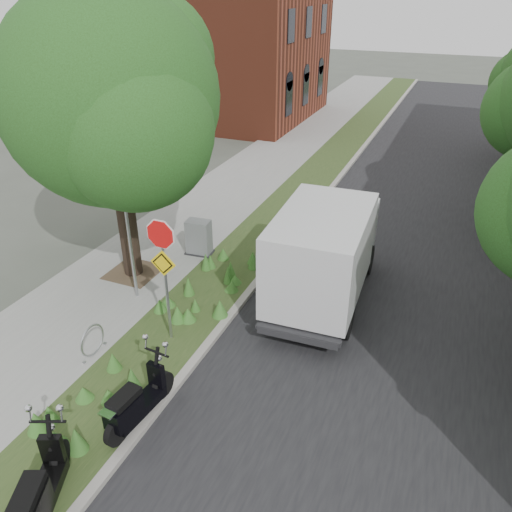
% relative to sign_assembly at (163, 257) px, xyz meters
% --- Properties ---
extents(ground, '(120.00, 120.00, 0.00)m').
position_rel_sign_assembly_xyz_m(ground, '(1.40, -0.58, -2.33)').
color(ground, '#4C5147').
rests_on(ground, ground).
extents(sidewalk_near, '(3.50, 60.00, 0.12)m').
position_rel_sign_assembly_xyz_m(sidewalk_near, '(-2.85, 9.42, -2.27)').
color(sidewalk_near, gray).
rests_on(sidewalk_near, ground).
extents(verge, '(2.00, 60.00, 0.12)m').
position_rel_sign_assembly_xyz_m(verge, '(-0.10, 9.42, -2.27)').
color(verge, '#28401B').
rests_on(verge, ground).
extents(kerb_near, '(0.20, 60.00, 0.13)m').
position_rel_sign_assembly_xyz_m(kerb_near, '(0.90, 9.42, -2.26)').
color(kerb_near, '#9E9991').
rests_on(kerb_near, ground).
extents(road, '(7.00, 60.00, 0.01)m').
position_rel_sign_assembly_xyz_m(road, '(4.40, 9.42, -2.32)').
color(road, black).
rests_on(road, ground).
extents(street_tree_main, '(6.21, 5.54, 7.66)m').
position_rel_sign_assembly_xyz_m(street_tree_main, '(-2.68, 2.28, 2.48)').
color(street_tree_main, black).
rests_on(street_tree_main, ground).
extents(bare_post, '(0.08, 0.08, 4.00)m').
position_rel_sign_assembly_xyz_m(bare_post, '(-1.80, 1.22, -0.21)').
color(bare_post, '#A5A8AD').
rests_on(bare_post, ground).
extents(bike_hoop, '(0.06, 0.78, 0.77)m').
position_rel_sign_assembly_xyz_m(bike_hoop, '(-1.30, -1.18, -1.83)').
color(bike_hoop, '#A5A8AD').
rests_on(bike_hoop, ground).
extents(sign_assembly, '(0.94, 0.08, 3.22)m').
position_rel_sign_assembly_xyz_m(sign_assembly, '(0.00, 0.00, 0.00)').
color(sign_assembly, '#A5A8AD').
rests_on(sign_assembly, ground).
extents(brick_building, '(9.40, 10.40, 8.30)m').
position_rel_sign_assembly_xyz_m(brick_building, '(-8.10, 21.42, 1.88)').
color(brick_building, brown).
rests_on(brick_building, ground).
extents(scooter_near, '(0.97, 1.89, 0.96)m').
position_rel_sign_assembly_xyz_m(scooter_near, '(0.56, -4.75, -1.74)').
color(scooter_near, black).
rests_on(scooter_near, ground).
extents(scooter_far, '(0.51, 1.92, 0.91)m').
position_rel_sign_assembly_xyz_m(scooter_far, '(0.78, -2.58, -1.76)').
color(scooter_far, black).
rests_on(scooter_far, ground).
extents(box_truck, '(2.27, 5.24, 2.33)m').
position_rel_sign_assembly_xyz_m(box_truck, '(2.81, 3.16, -0.81)').
color(box_truck, '#262628').
rests_on(box_truck, ground).
extents(utility_cabinet, '(0.87, 0.62, 1.09)m').
position_rel_sign_assembly_xyz_m(utility_cabinet, '(-1.40, 4.02, -1.68)').
color(utility_cabinet, '#262628').
rests_on(utility_cabinet, ground).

